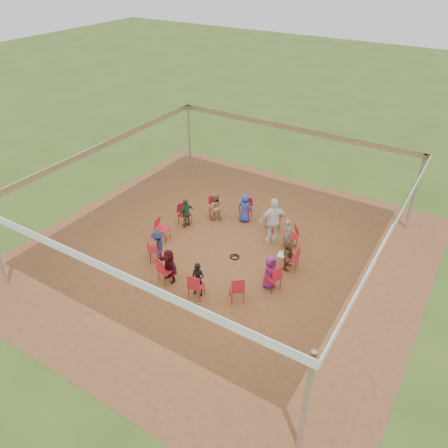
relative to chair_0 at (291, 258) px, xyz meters
The scene contains 27 objects.
ground 2.40m from the chair_0, 168.93° to the right, with size 80.00×80.00×0.00m, color #355219.
dirt_patch 2.40m from the chair_0, 168.93° to the right, with size 13.00×13.00×0.00m, color brown.
tent 3.04m from the chair_0, 168.93° to the right, with size 10.33×10.33×3.00m.
chair_0 is the anchor object (origin of this frame).
chair_1 1.22m from the chair_0, 116.07° to the left, with size 0.42×0.44×0.90m, color #B21927, non-canonical shape.
chair_2 2.35m from the chair_0, 131.07° to the left, with size 0.42×0.44×0.90m, color #B21927, non-canonical shape.
chair_3 3.33m from the chair_0, 146.07° to the left, with size 0.42×0.44×0.90m, color #B21927, non-canonical shape.
chair_4 4.08m from the chair_0, 161.07° to the left, with size 0.42×0.44×0.90m, color #B21927, non-canonical shape.
chair_5 4.55m from the chair_0, behind, with size 0.42×0.44×0.90m, color #B21927, non-canonical shape.
chair_6 4.71m from the chair_0, 168.93° to the right, with size 0.42×0.44×0.90m, color #B21927, non-canonical shape.
chair_7 4.55m from the chair_0, 153.93° to the right, with size 0.42×0.44×0.90m, color #B21927, non-canonical shape.
chair_8 4.08m from the chair_0, 138.93° to the right, with size 0.42×0.44×0.90m, color #B21927, non-canonical shape.
chair_9 3.33m from the chair_0, 123.93° to the right, with size 0.42×0.44×0.90m, color #B21927, non-canonical shape.
chair_10 2.35m from the chair_0, 108.93° to the right, with size 0.42×0.44×0.90m, color #B21927, non-canonical shape.
chair_11 1.22m from the chair_0, 93.93° to the right, with size 0.42×0.44×0.90m, color #B21927, non-canonical shape.
person_seated_0 0.18m from the chair_0, 168.93° to the right, with size 1.07×0.40×1.16m, color brown.
person_seated_1 1.20m from the chair_0, 121.65° to the left, with size 0.42×0.28×1.16m, color slate.
person_seated_2 3.25m from the chair_0, 147.57° to the left, with size 0.56×0.32×1.16m, color #233C9A.
person_seated_3 3.98m from the chair_0, 161.94° to the left, with size 0.56×0.32×1.16m, color #928357.
person_seated_4 4.43m from the chair_0, behind, with size 0.68×0.35×1.16m, color #224B34.
person_seated_5 4.43m from the chair_0, 154.33° to the right, with size 0.75×0.37×1.16m, color #1C1F41.
person_seated_6 3.98m from the chair_0, 139.79° to the right, with size 1.07×0.40×1.16m, color #420D13.
person_seated_7 3.25m from the chair_0, 125.43° to the right, with size 0.42×0.28×1.16m, color black.
person_seated_8 1.20m from the chair_0, 99.50° to the right, with size 0.56×0.32×1.16m, color #7C1B63.
standing_person 1.63m from the chair_0, 139.24° to the left, with size 1.05×0.54×1.80m, color silver.
cable_coil 1.98m from the chair_0, 165.97° to the right, with size 0.44×0.44×0.03m.
laptop 0.30m from the chair_0, 168.93° to the right, with size 0.34×0.40×0.24m.
Camera 1 is at (6.41, -10.32, 9.17)m, focal length 35.00 mm.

